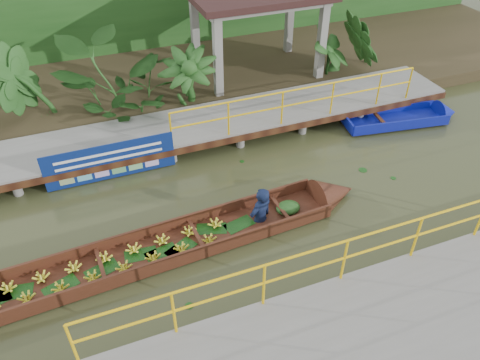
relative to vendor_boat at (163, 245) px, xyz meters
name	(u,v)px	position (x,y,z in m)	size (l,w,h in m)	color
ground	(242,213)	(2.06, 0.59, -0.24)	(80.00, 80.00, 0.00)	#32361B
land_strip	(165,76)	(2.06, 8.09, -0.02)	(30.00, 8.00, 0.45)	#2E2717
far_dock	(199,126)	(2.08, 4.01, 0.24)	(16.00, 2.06, 1.66)	slate
near_dock	(382,335)	(3.06, -3.61, 0.06)	(18.00, 2.40, 1.73)	slate
pavilion	(258,2)	(5.06, 6.89, 2.58)	(4.40, 3.00, 3.00)	slate
foliage_backdrop	(144,4)	(2.06, 10.59, 1.76)	(30.00, 0.80, 4.00)	#194114
vendor_boat	(163,245)	(0.00, 0.00, 0.00)	(10.48, 1.63, 2.22)	#361C0E
moored_blue_boat	(420,116)	(8.80, 2.58, -0.08)	(3.77, 1.48, 0.87)	#0D1692
blue_banner	(110,161)	(-0.60, 3.07, 0.32)	(3.32, 0.04, 1.04)	navy
tropical_plants	(176,69)	(1.99, 5.89, 1.22)	(14.62, 1.62, 2.03)	#194114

